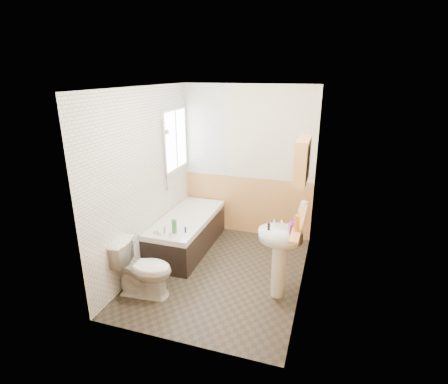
{
  "coord_description": "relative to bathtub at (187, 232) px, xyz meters",
  "views": [
    {
      "loc": [
        1.35,
        -4.04,
        2.68
      ],
      "look_at": [
        0.0,
        0.15,
        1.15
      ],
      "focal_mm": 28.0,
      "sensor_mm": 36.0,
      "label": 1
    }
  ],
  "objects": [
    {
      "name": "wall_back",
      "position": [
        0.73,
        0.89,
        0.96
      ],
      "size": [
        2.2,
        0.02,
        2.5
      ],
      "primitive_type": "cube",
      "color": "beige",
      "rests_on": "ground"
    },
    {
      "name": "blue_gel",
      "position": [
        0.08,
        -0.6,
        0.37
      ],
      "size": [
        0.06,
        0.04,
        0.21
      ],
      "primitive_type": "cube",
      "rotation": [
        0.0,
        0.0,
        -0.08
      ],
      "color": "#388447",
      "rests_on": "bathtub"
    },
    {
      "name": "medicine_cabinet",
      "position": [
        1.74,
        -0.6,
        1.43
      ],
      "size": [
        0.14,
        0.56,
        0.51
      ],
      "color": "tan",
      "rests_on": "wall_right"
    },
    {
      "name": "sink",
      "position": [
        1.57,
        -0.79,
        0.36
      ],
      "size": [
        0.53,
        0.42,
        1.01
      ],
      "rotation": [
        0.0,
        0.0,
        0.17
      ],
      "color": "white",
      "rests_on": "floor"
    },
    {
      "name": "green_bottle",
      "position": [
        1.77,
        -0.93,
        0.84
      ],
      "size": [
        0.06,
        0.06,
        0.23
      ],
      "primitive_type": "cone",
      "rotation": [
        0.0,
        0.0,
        0.34
      ],
      "color": "orange",
      "rests_on": "pine_shelf"
    },
    {
      "name": "pine_shelf",
      "position": [
        1.77,
        -0.65,
        0.71
      ],
      "size": [
        0.1,
        1.26,
        0.03
      ],
      "primitive_type": "cube",
      "color": "tan",
      "rests_on": "wall_right"
    },
    {
      "name": "ceiling",
      "position": [
        0.73,
        -0.52,
        2.21
      ],
      "size": [
        2.8,
        2.8,
        0.0
      ],
      "primitive_type": "plane",
      "rotation": [
        3.14,
        0.0,
        0.0
      ],
      "color": "white",
      "rests_on": "ground"
    },
    {
      "name": "foam_can",
      "position": [
        1.77,
        -1.0,
        0.82
      ],
      "size": [
        0.06,
        0.06,
        0.18
      ],
      "primitive_type": "cylinder",
      "rotation": [
        0.0,
        0.0,
        -0.06
      ],
      "color": "orange",
      "rests_on": "pine_shelf"
    },
    {
      "name": "black_jar",
      "position": [
        1.77,
        -0.14,
        0.75
      ],
      "size": [
        0.07,
        0.07,
        0.04
      ],
      "primitive_type": "cylinder",
      "rotation": [
        0.0,
        0.0,
        -0.05
      ],
      "color": "silver",
      "rests_on": "pine_shelf"
    },
    {
      "name": "wainscot_back",
      "position": [
        0.73,
        0.86,
        0.21
      ],
      "size": [
        2.2,
        0.01,
        1.0
      ],
      "primitive_type": "cube",
      "color": "tan",
      "rests_on": "wall_back"
    },
    {
      "name": "tile_cladding_left",
      "position": [
        -0.36,
        -0.52,
        0.96
      ],
      "size": [
        0.01,
        2.8,
        2.5
      ],
      "primitive_type": "cube",
      "color": "white",
      "rests_on": "wall_left"
    },
    {
      "name": "wall_front",
      "position": [
        0.73,
        -1.93,
        0.96
      ],
      "size": [
        2.2,
        0.02,
        2.5
      ],
      "primitive_type": "cube",
      "color": "beige",
      "rests_on": "ground"
    },
    {
      "name": "wainscot_front",
      "position": [
        0.73,
        -1.91,
        0.21
      ],
      "size": [
        2.2,
        0.01,
        1.0
      ],
      "primitive_type": "cube",
      "color": "tan",
      "rests_on": "wall_front"
    },
    {
      "name": "wall_right",
      "position": [
        1.84,
        -0.52,
        0.96
      ],
      "size": [
        0.02,
        2.8,
        2.5
      ],
      "primitive_type": "cube",
      "color": "beige",
      "rests_on": "ground"
    },
    {
      "name": "floor",
      "position": [
        0.73,
        -0.52,
        -0.29
      ],
      "size": [
        2.8,
        2.8,
        0.0
      ],
      "primitive_type": "plane",
      "color": "#2A241E",
      "rests_on": "ground"
    },
    {
      "name": "cream_jar",
      "position": [
        -0.16,
        -0.67,
        0.29
      ],
      "size": [
        0.09,
        0.09,
        0.05
      ],
      "primitive_type": "cylinder",
      "rotation": [
        0.0,
        0.0,
        -0.15
      ],
      "color": "silver",
      "rests_on": "bathtub"
    },
    {
      "name": "wall_left",
      "position": [
        -0.38,
        -0.52,
        0.96
      ],
      "size": [
        0.02,
        2.8,
        2.5
      ],
      "primitive_type": "cube",
      "color": "beige",
      "rests_on": "ground"
    },
    {
      "name": "wainscot_right",
      "position": [
        1.82,
        -0.52,
        0.21
      ],
      "size": [
        0.01,
        2.8,
        1.0
      ],
      "primitive_type": "cube",
      "color": "tan",
      "rests_on": "wall_right"
    },
    {
      "name": "orange_bottle",
      "position": [
        0.22,
        -0.53,
        0.3
      ],
      "size": [
        0.04,
        0.04,
        0.08
      ],
      "primitive_type": "cylinder",
      "rotation": [
        0.0,
        0.0,
        -0.41
      ],
      "color": "navy",
      "rests_on": "bathtub"
    },
    {
      "name": "bathtub",
      "position": [
        0.0,
        0.0,
        0.0
      ],
      "size": [
        0.7,
        1.66,
        0.69
      ],
      "color": "black",
      "rests_on": "floor"
    },
    {
      "name": "soap_bottle",
      "position": [
        1.72,
        -0.86,
        0.66
      ],
      "size": [
        0.15,
        0.23,
        0.1
      ],
      "primitive_type": "imported",
      "rotation": [
        0.0,
        0.0,
        0.29
      ],
      "color": "purple",
      "rests_on": "sink"
    },
    {
      "name": "shower_riser",
      "position": [
        -0.31,
        0.01,
        1.29
      ],
      "size": [
        0.1,
        0.07,
        1.09
      ],
      "color": "silver",
      "rests_on": "wall_left"
    },
    {
      "name": "tile_return_back",
      "position": [
        0.01,
        0.86,
        1.46
      ],
      "size": [
        0.75,
        0.01,
        1.5
      ],
      "primitive_type": "cube",
      "color": "white",
      "rests_on": "wall_back"
    },
    {
      "name": "toilet",
      "position": [
        -0.03,
        -1.28,
        0.07
      ],
      "size": [
        0.77,
        0.48,
        0.72
      ],
      "primitive_type": "imported",
      "rotation": [
        0.0,
        0.0,
        1.67
      ],
      "color": "white",
      "rests_on": "floor"
    },
    {
      "name": "window",
      "position": [
        -0.33,
        0.43,
        1.36
      ],
      "size": [
        0.03,
        0.79,
        0.99
      ],
      "color": "white",
      "rests_on": "wall_left"
    },
    {
      "name": "clear_bottle",
      "position": [
        1.43,
        -0.83,
        0.66
      ],
      "size": [
        0.03,
        0.03,
        0.09
      ],
      "primitive_type": "cylinder",
      "rotation": [
        0.0,
        0.0,
        0.04
      ],
      "color": "black",
      "rests_on": "sink"
    }
  ]
}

